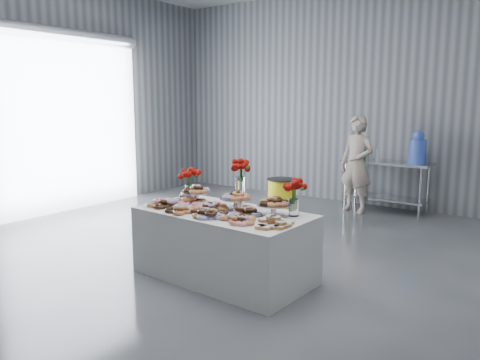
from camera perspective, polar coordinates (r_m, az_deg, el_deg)
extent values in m
plane|color=#3A3C42|center=(5.54, -4.36, -10.84)|extent=(9.00, 9.00, 0.00)
cube|color=gray|center=(9.11, 14.26, 9.73)|extent=(8.00, 0.04, 4.00)
cube|color=gray|center=(8.36, -26.35, 9.08)|extent=(0.04, 9.00, 4.00)
cube|color=white|center=(8.84, -20.18, 6.21)|extent=(0.05, 3.00, 3.00)
cylinder|color=silver|center=(8.86, -20.63, 16.25)|extent=(0.24, 3.00, 0.24)
cube|color=silver|center=(5.19, -1.96, -7.87)|extent=(1.94, 1.08, 0.75)
cube|color=silver|center=(8.55, 17.49, 2.08)|extent=(1.50, 0.60, 0.04)
cube|color=silver|center=(8.65, 17.28, -2.06)|extent=(1.40, 0.55, 0.03)
cylinder|color=silver|center=(8.61, 12.71, -0.70)|extent=(0.04, 0.04, 0.86)
cylinder|color=silver|center=(8.20, 21.09, -1.61)|extent=(0.04, 0.04, 0.86)
cylinder|color=silver|center=(9.06, 13.95, -0.23)|extent=(0.04, 0.04, 0.86)
cylinder|color=silver|center=(8.68, 21.93, -1.08)|extent=(0.04, 0.04, 0.86)
cylinder|color=silver|center=(5.54, -5.34, -2.12)|extent=(0.06, 0.06, 0.12)
cylinder|color=silver|center=(5.53, -5.35, -1.47)|extent=(0.36, 0.36, 0.01)
cylinder|color=silver|center=(5.16, -0.49, -2.97)|extent=(0.06, 0.06, 0.12)
cylinder|color=silver|center=(5.14, -0.49, -2.27)|extent=(0.36, 0.36, 0.01)
cylinder|color=silver|center=(4.87, 4.12, -3.76)|extent=(0.06, 0.06, 0.12)
cylinder|color=silver|center=(4.85, 4.13, -3.01)|extent=(0.36, 0.36, 0.01)
cylinder|color=white|center=(5.74, -6.10, -1.42)|extent=(0.11, 0.11, 0.18)
cylinder|color=#1E5919|center=(5.72, -6.12, -0.14)|extent=(0.04, 0.04, 0.18)
cylinder|color=white|center=(4.90, 6.56, -3.33)|extent=(0.11, 0.11, 0.18)
cylinder|color=#1E5919|center=(4.88, 6.59, -1.85)|extent=(0.04, 0.04, 0.18)
cylinder|color=silver|center=(5.37, 0.01, -2.31)|extent=(0.14, 0.14, 0.15)
cylinder|color=white|center=(5.34, 0.01, -0.57)|extent=(0.11, 0.11, 0.18)
cylinder|color=#1E5919|center=(5.31, 0.01, 0.81)|extent=(0.04, 0.04, 0.18)
cylinder|color=#456CEC|center=(8.38, 20.81, 3.27)|extent=(0.28, 0.28, 0.40)
sphere|color=#456CEC|center=(8.36, 20.91, 5.01)|extent=(0.20, 0.20, 0.20)
imported|color=#CC8C93|center=(8.39, 14.02, 1.88)|extent=(0.69, 0.52, 1.69)
cylinder|color=yellow|center=(7.90, 5.12, -2.26)|extent=(0.47, 0.47, 0.63)
cylinder|color=black|center=(7.84, 5.16, 0.07)|extent=(0.51, 0.51, 0.02)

